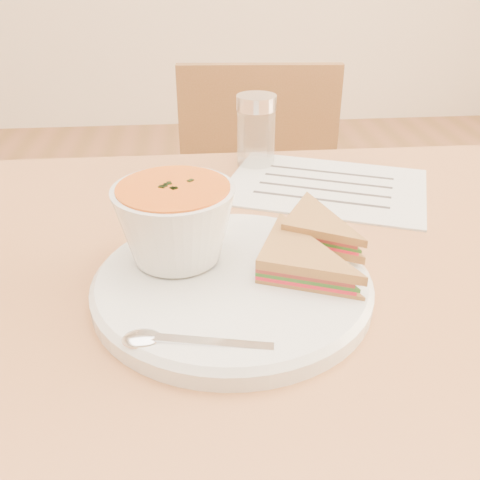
{
  "coord_description": "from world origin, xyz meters",
  "views": [
    {
      "loc": [
        -0.05,
        -0.52,
        1.07
      ],
      "look_at": [
        -0.0,
        -0.05,
        0.8
      ],
      "focal_mm": 40.0,
      "sensor_mm": 36.0,
      "label": 1
    }
  ],
  "objects_px": {
    "dining_table": "(240,472)",
    "chair_far": "(260,265)",
    "plate": "(232,285)",
    "condiment_shaker": "(256,131)",
    "soup_bowl": "(176,227)"
  },
  "relations": [
    {
      "from": "chair_far",
      "to": "soup_bowl",
      "type": "bearing_deg",
      "value": 77.19
    },
    {
      "from": "dining_table",
      "to": "plate",
      "type": "bearing_deg",
      "value": -101.59
    },
    {
      "from": "soup_bowl",
      "to": "chair_far",
      "type": "bearing_deg",
      "value": 73.06
    },
    {
      "from": "dining_table",
      "to": "chair_far",
      "type": "relative_size",
      "value": 1.2
    },
    {
      "from": "dining_table",
      "to": "soup_bowl",
      "type": "xyz_separation_m",
      "value": [
        -0.07,
        -0.03,
        0.43
      ]
    },
    {
      "from": "plate",
      "to": "condiment_shaker",
      "type": "height_order",
      "value": "condiment_shaker"
    },
    {
      "from": "plate",
      "to": "chair_far",
      "type": "bearing_deg",
      "value": 79.3
    },
    {
      "from": "plate",
      "to": "condiment_shaker",
      "type": "bearing_deg",
      "value": 79.38
    },
    {
      "from": "chair_far",
      "to": "soup_bowl",
      "type": "xyz_separation_m",
      "value": [
        -0.17,
        -0.54,
        0.39
      ]
    },
    {
      "from": "chair_far",
      "to": "condiment_shaker",
      "type": "bearing_deg",
      "value": 83.29
    },
    {
      "from": "soup_bowl",
      "to": "condiment_shaker",
      "type": "relative_size",
      "value": 1.12
    },
    {
      "from": "condiment_shaker",
      "to": "soup_bowl",
      "type": "bearing_deg",
      "value": -110.96
    },
    {
      "from": "dining_table",
      "to": "plate",
      "type": "distance_m",
      "value": 0.39
    },
    {
      "from": "dining_table",
      "to": "condiment_shaker",
      "type": "xyz_separation_m",
      "value": [
        0.05,
        0.29,
        0.43
      ]
    },
    {
      "from": "plate",
      "to": "condiment_shaker",
      "type": "distance_m",
      "value": 0.37
    }
  ]
}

